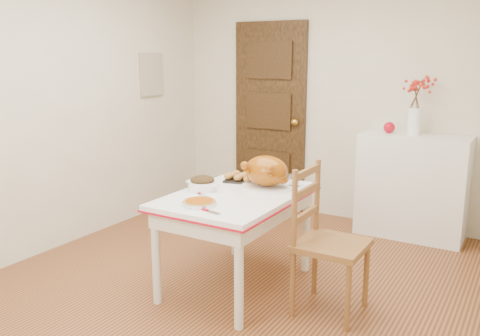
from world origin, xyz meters
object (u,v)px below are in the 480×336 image
Objects in this scene: chair_oak at (332,241)px; turkey_platter at (266,173)px; sideboard at (412,186)px; kitchen_table at (237,240)px; pumpkin_pie at (199,202)px.

chair_oak is 0.75m from turkey_platter.
sideboard is 1.76m from turkey_platter.
kitchen_table is 3.07× the size of turkey_platter.
kitchen_table is at bearing 89.13° from chair_oak.
pumpkin_pie is (-0.80, -0.37, 0.24)m from chair_oak.
chair_oak is 0.92m from pumpkin_pie.
kitchen_table is 0.55m from turkey_platter.
kitchen_table is 0.54m from pumpkin_pie.
chair_oak is at bearing 24.79° from pumpkin_pie.
sideboard is 4.32× the size of pumpkin_pie.
turkey_platter reaches higher than kitchen_table.
chair_oak reaches higher than turkey_platter.
turkey_platter is 1.74× the size of pumpkin_pie.
kitchen_table is at bearing -128.62° from turkey_platter.
chair_oak reaches higher than kitchen_table.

